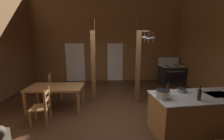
% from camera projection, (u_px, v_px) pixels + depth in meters
% --- Properties ---
extents(ground_plane, '(8.65, 8.82, 0.10)m').
position_uv_depth(ground_plane, '(113.00, 118.00, 4.17)').
color(ground_plane, '#422819').
extents(wall_back, '(8.65, 0.14, 4.52)m').
position_uv_depth(wall_back, '(108.00, 39.00, 7.72)').
color(wall_back, brown).
rests_on(wall_back, ground_plane).
extents(glazed_door_back_left, '(1.00, 0.01, 2.05)m').
position_uv_depth(glazed_door_back_left, '(75.00, 63.00, 7.78)').
color(glazed_door_back_left, white).
rests_on(glazed_door_back_left, ground_plane).
extents(glazed_panel_back_right, '(0.84, 0.01, 2.05)m').
position_uv_depth(glazed_panel_back_right, '(115.00, 62.00, 7.91)').
color(glazed_panel_back_right, white).
rests_on(glazed_panel_back_right, ground_plane).
extents(kitchen_island, '(2.23, 1.12, 0.94)m').
position_uv_depth(kitchen_island, '(198.00, 114.00, 3.37)').
color(kitchen_island, olive).
rests_on(kitchen_island, ground_plane).
extents(stove_range, '(1.17, 0.86, 1.32)m').
position_uv_depth(stove_range, '(171.00, 74.00, 7.45)').
color(stove_range, black).
rests_on(stove_range, ground_plane).
extents(support_post_with_pot_rack, '(0.63, 0.22, 2.87)m').
position_uv_depth(support_post_with_pot_rack, '(139.00, 59.00, 4.91)').
color(support_post_with_pot_rack, brown).
rests_on(support_post_with_pot_rack, ground_plane).
extents(support_post_center, '(0.14, 0.14, 2.87)m').
position_uv_depth(support_post_center, '(93.00, 63.00, 4.92)').
color(support_post_center, brown).
rests_on(support_post_center, ground_plane).
extents(dining_table, '(1.74, 0.97, 0.74)m').
position_uv_depth(dining_table, '(56.00, 89.00, 4.61)').
color(dining_table, olive).
rests_on(dining_table, ground_plane).
extents(ladderback_chair_near_window, '(0.48, 0.48, 0.95)m').
position_uv_depth(ladderback_chair_near_window, '(42.00, 107.00, 3.80)').
color(ladderback_chair_near_window, olive).
rests_on(ladderback_chair_near_window, ground_plane).
extents(ladderback_chair_by_post, '(0.52, 0.52, 0.95)m').
position_uv_depth(ladderback_chair_by_post, '(54.00, 86.00, 5.54)').
color(ladderback_chair_by_post, olive).
rests_on(ladderback_chair_by_post, ground_plane).
extents(stockpot_on_counter, '(0.35, 0.28, 0.18)m').
position_uv_depth(stockpot_on_counter, '(163.00, 94.00, 3.08)').
color(stockpot_on_counter, silver).
rests_on(stockpot_on_counter, kitchen_island).
extents(mixing_bowl_on_counter, '(0.21, 0.21, 0.08)m').
position_uv_depth(mixing_bowl_on_counter, '(182.00, 90.00, 3.48)').
color(mixing_bowl_on_counter, slate).
rests_on(mixing_bowl_on_counter, kitchen_island).
extents(bottle_tall_on_counter, '(0.07, 0.07, 0.31)m').
position_uv_depth(bottle_tall_on_counter, '(168.00, 90.00, 3.25)').
color(bottle_tall_on_counter, '#1E2328').
rests_on(bottle_tall_on_counter, kitchen_island).
extents(bottle_short_on_counter, '(0.07, 0.07, 0.31)m').
position_uv_depth(bottle_short_on_counter, '(199.00, 95.00, 2.98)').
color(bottle_short_on_counter, '#1E2328').
rests_on(bottle_short_on_counter, kitchen_island).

